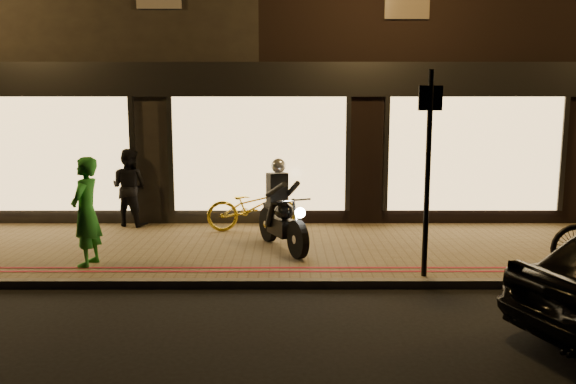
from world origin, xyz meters
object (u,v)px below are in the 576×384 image
object	(u,v)px
sign_post	(428,163)
bicycle_gold	(252,207)
motorcycle	(281,214)
person_green	(86,212)

from	to	relation	value
sign_post	bicycle_gold	distance (m)	4.31
motorcycle	person_green	bearing A→B (deg)	175.04
sign_post	bicycle_gold	bearing A→B (deg)	131.36
sign_post	bicycle_gold	size ratio (longest dim) A/B	1.64
motorcycle	person_green	xyz separation A→B (m)	(-3.03, -1.04, 0.24)
motorcycle	bicycle_gold	distance (m)	1.63
bicycle_gold	person_green	world-z (taller)	person_green
motorcycle	sign_post	size ratio (longest dim) A/B	0.61
bicycle_gold	person_green	distance (m)	3.54
motorcycle	sign_post	bearing A→B (deg)	-60.59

